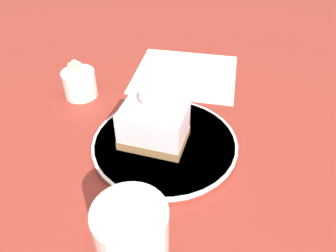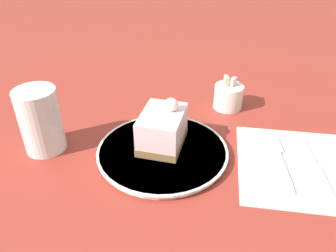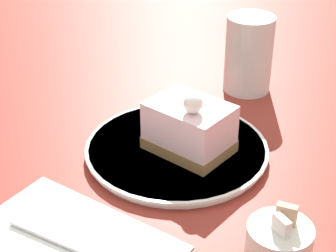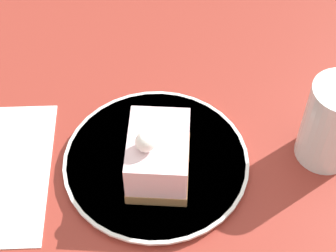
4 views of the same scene
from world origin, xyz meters
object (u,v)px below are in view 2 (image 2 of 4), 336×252
(knife, at_px, (318,172))
(sugar_bowl, at_px, (228,96))
(drinking_glass, at_px, (40,120))
(fork, at_px, (279,157))
(plate, at_px, (162,151))
(cake_slice, at_px, (163,128))

(knife, distance_m, sugar_bowl, 0.26)
(sugar_bowl, bearing_deg, drinking_glass, -142.85)
(fork, relative_size, knife, 0.89)
(plate, relative_size, knife, 1.40)
(plate, bearing_deg, cake_slice, 103.61)
(cake_slice, relative_size, drinking_glass, 0.85)
(knife, bearing_deg, cake_slice, 168.54)
(knife, bearing_deg, drinking_glass, 174.83)
(drinking_glass, bearing_deg, knife, 5.36)
(cake_slice, height_order, knife, cake_slice)
(cake_slice, height_order, sugar_bowl, cake_slice)
(fork, bearing_deg, drinking_glass, 178.83)
(sugar_bowl, bearing_deg, fork, -57.25)
(cake_slice, distance_m, fork, 0.22)
(plate, relative_size, fork, 1.58)
(plate, xyz_separation_m, sugar_bowl, (0.10, 0.21, 0.02))
(cake_slice, xyz_separation_m, drinking_glass, (-0.21, -0.05, 0.01))
(cake_slice, xyz_separation_m, knife, (0.27, -0.00, -0.04))
(sugar_bowl, distance_m, drinking_glass, 0.40)
(plate, relative_size, sugar_bowl, 3.16)
(cake_slice, xyz_separation_m, fork, (0.21, 0.02, -0.04))
(sugar_bowl, bearing_deg, plate, -115.46)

